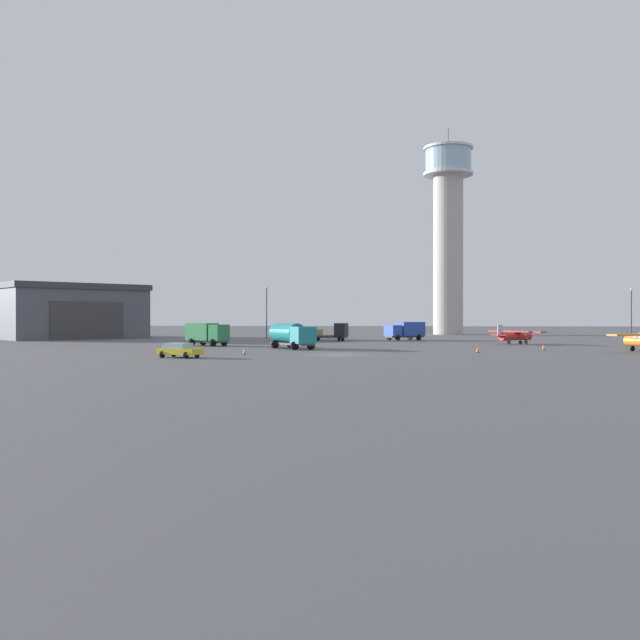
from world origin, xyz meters
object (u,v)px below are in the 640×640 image
object	(u,v)px
truck_box_green	(207,333)
airplane_red	(515,335)
truck_fuel_tanker_teal	(291,335)
traffic_cone_near_left	(544,347)
truck_flatbed_black	(334,332)
traffic_cone_near_right	(478,350)
truck_box_blue	(406,330)
light_post_west	(631,309)
traffic_cone_mid_apron	(244,351)
control_tower	(448,227)
light_post_north	(267,308)
car_yellow	(179,350)

from	to	relation	value
truck_box_green	airplane_red	bearing A→B (deg)	41.02
truck_fuel_tanker_teal	traffic_cone_near_left	bearing A→B (deg)	52.19
airplane_red	truck_flatbed_black	size ratio (longest dim) A/B	1.23
traffic_cone_near_left	traffic_cone_near_right	world-z (taller)	traffic_cone_near_left
truck_fuel_tanker_teal	truck_box_green	size ratio (longest dim) A/B	1.16
airplane_red	truck_box_blue	xyz separation A→B (m)	(-14.40, 14.26, 0.38)
truck_flatbed_black	truck_fuel_tanker_teal	xyz separation A→B (m)	(-3.35, -26.08, 0.37)
airplane_red	truck_box_green	size ratio (longest dim) A/B	1.29
truck_fuel_tanker_teal	truck_box_blue	bearing A→B (deg)	116.31
truck_box_green	light_post_west	size ratio (longest dim) A/B	0.74
truck_box_green	truck_box_blue	world-z (taller)	truck_box_green
truck_fuel_tanker_teal	traffic_cone_mid_apron	bearing A→B (deg)	-53.00
truck_box_green	traffic_cone_near_left	world-z (taller)	truck_box_green
truck_flatbed_black	truck_box_green	size ratio (longest dim) A/B	1.05
traffic_cone_near_left	truck_box_green	bearing A→B (deg)	170.24
control_tower	truck_box_blue	bearing A→B (deg)	-106.15
airplane_red	truck_box_green	xyz separation A→B (m)	(-41.03, -8.57, 0.42)
traffic_cone_mid_apron	airplane_red	bearing A→B (deg)	40.34
truck_fuel_tanker_teal	light_post_west	size ratio (longest dim) A/B	0.86
light_post_north	truck_box_blue	bearing A→B (deg)	-18.38
light_post_west	traffic_cone_near_right	size ratio (longest dim) A/B	13.17
airplane_red	car_yellow	size ratio (longest dim) A/B	1.80
traffic_cone_near_right	control_tower	bearing A→B (deg)	86.67
light_post_west	truck_fuel_tanker_teal	bearing A→B (deg)	-147.97
traffic_cone_near_right	light_post_west	bearing A→B (deg)	52.11
truck_box_green	light_post_north	size ratio (longest dim) A/B	0.68
airplane_red	car_yellow	world-z (taller)	airplane_red
control_tower	traffic_cone_near_right	world-z (taller)	control_tower
traffic_cone_near_left	traffic_cone_mid_apron	distance (m)	34.44
traffic_cone_mid_apron	control_tower	bearing A→B (deg)	69.98
traffic_cone_near_left	traffic_cone_mid_apron	size ratio (longest dim) A/B	1.03
airplane_red	truck_box_green	distance (m)	41.92
traffic_cone_near_left	traffic_cone_near_right	bearing A→B (deg)	-143.03
traffic_cone_near_right	truck_fuel_tanker_teal	bearing A→B (deg)	162.93
light_post_west	truck_flatbed_black	bearing A→B (deg)	-173.54
light_post_north	truck_fuel_tanker_teal	bearing A→B (deg)	-76.08
truck_flatbed_black	car_yellow	bearing A→B (deg)	-91.96
light_post_north	traffic_cone_mid_apron	size ratio (longest dim) A/B	13.65
car_yellow	light_post_west	bearing A→B (deg)	59.41
truck_flatbed_black	truck_fuel_tanker_teal	size ratio (longest dim) A/B	0.91
control_tower	light_post_west	xyz separation A→B (m)	(25.21, -34.22, -17.85)
truck_box_blue	traffic_cone_mid_apron	distance (m)	45.35
airplane_red	light_post_north	bearing A→B (deg)	111.47
truck_box_green	traffic_cone_mid_apron	size ratio (longest dim) A/B	9.23
truck_box_green	light_post_north	bearing A→B (deg)	114.25
control_tower	traffic_cone_near_right	size ratio (longest dim) A/B	69.20
car_yellow	light_post_west	size ratio (longest dim) A/B	0.53
truck_box_green	truck_box_blue	size ratio (longest dim) A/B	0.91
truck_flatbed_black	light_post_west	size ratio (longest dim) A/B	0.78
control_tower	traffic_cone_mid_apron	xyz separation A→B (m)	(-28.23, -77.46, -22.51)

